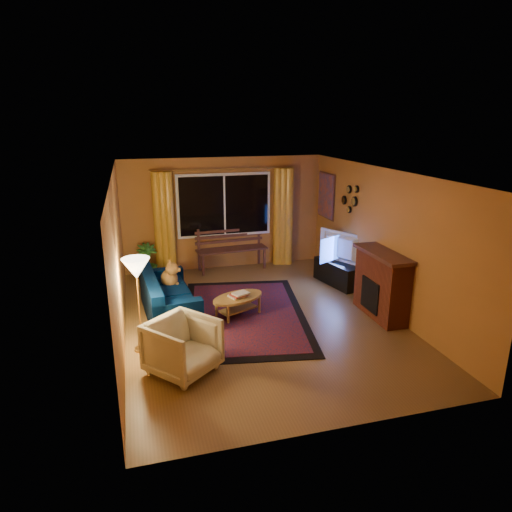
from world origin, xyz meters
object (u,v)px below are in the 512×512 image
object	(u,v)px
armchair	(183,344)
floor_lamp	(139,306)
coffee_table	(238,306)
tv_console	(337,273)
sofa	(169,296)
bench	(232,259)

from	to	relation	value
armchair	floor_lamp	size ratio (longest dim) A/B	0.58
armchair	floor_lamp	xyz separation A→B (m)	(-0.53, 0.78, 0.30)
coffee_table	tv_console	xyz separation A→B (m)	(2.34, 0.97, 0.06)
sofa	coffee_table	size ratio (longest dim) A/B	1.91
armchair	coffee_table	bearing A→B (deg)	14.79
floor_lamp	coffee_table	xyz separation A→B (m)	(1.66, 0.82, -0.53)
sofa	armchair	world-z (taller)	armchair
floor_lamp	tv_console	size ratio (longest dim) A/B	1.25
armchair	floor_lamp	distance (m)	0.99
floor_lamp	tv_console	xyz separation A→B (m)	(4.00, 1.80, -0.47)
bench	coffee_table	world-z (taller)	bench
sofa	tv_console	world-z (taller)	sofa
bench	armchair	bearing A→B (deg)	-115.71
sofa	armchair	distance (m)	1.89
floor_lamp	coffee_table	distance (m)	1.93
floor_lamp	armchair	bearing A→B (deg)	-56.09
sofa	floor_lamp	world-z (taller)	floor_lamp
armchair	bench	bearing A→B (deg)	28.94
armchair	sofa	bearing A→B (deg)	50.55
tv_console	coffee_table	bearing A→B (deg)	-169.90
bench	floor_lamp	distance (m)	3.96
bench	floor_lamp	size ratio (longest dim) A/B	1.12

